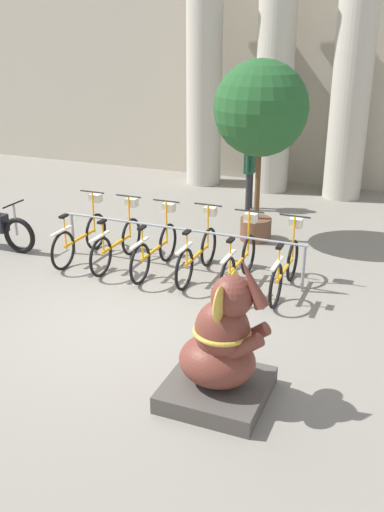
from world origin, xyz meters
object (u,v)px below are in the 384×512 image
bicycle_1 (118,241)px  elephant_statue (221,352)px  bicycle_3 (198,252)px  person_pedestrian (250,164)px  potted_tree (261,112)px  bicycle_2 (156,248)px  bicycle_0 (81,236)px  bicycle_5 (285,267)px  bicycle_4 (239,261)px

bicycle_1 → elephant_statue: elephant_statue is taller
bicycle_3 → person_pedestrian: size_ratio=1.01×
person_pedestrian → potted_tree: (0.71, -1.85, 1.37)m
bicycle_1 → bicycle_2: (0.73, -0.02, 0.00)m
bicycle_2 → potted_tree: bearing=62.5°
potted_tree → person_pedestrian: bearing=110.9°
bicycle_1 → elephant_statue: 4.16m
elephant_statue → person_pedestrian: 7.14m
bicycle_2 → bicycle_3: size_ratio=1.00×
bicycle_0 → potted_tree: (2.55, 2.08, 1.98)m
bicycle_2 → bicycle_1: bearing=178.1°
bicycle_1 → bicycle_3: 1.46m
bicycle_5 → elephant_statue: elephant_statue is taller
elephant_statue → potted_tree: bearing=102.3°
bicycle_2 → person_pedestrian: (0.39, 3.96, 0.61)m
elephant_statue → bicycle_5: bearing=90.3°
bicycle_4 → bicycle_5: (0.73, 0.02, 0.00)m
bicycle_2 → elephant_statue: (2.20, -2.93, 0.17)m
person_pedestrian → bicycle_4: bearing=-75.0°
bicycle_1 → bicycle_4: (2.18, -0.03, 0.00)m
bicycle_0 → bicycle_2: same height
bicycle_3 → bicycle_5: size_ratio=1.00×
bicycle_4 → elephant_statue: size_ratio=0.99×
bicycle_2 → potted_tree: 3.10m
bicycle_0 → potted_tree: potted_tree is taller
bicycle_5 → person_pedestrian: bearing=114.4°
elephant_statue → bicycle_1: bearing=134.7°
bicycle_2 → bicycle_3: bearing=5.3°
bicycle_0 → bicycle_1: (0.73, -0.00, 0.00)m
elephant_statue → potted_tree: potted_tree is taller
bicycle_3 → potted_tree: size_ratio=0.52×
bicycle_0 → elephant_statue: (3.65, -2.95, 0.17)m
elephant_statue → bicycle_0: bearing=141.0°
bicycle_5 → person_pedestrian: 4.38m
bicycle_1 → bicycle_4: 2.18m
bicycle_2 → person_pedestrian: size_ratio=1.01×
bicycle_0 → bicycle_4: (2.91, -0.03, 0.00)m
bicycle_3 → potted_tree: bearing=79.7°
bicycle_5 → potted_tree: potted_tree is taller
bicycle_3 → elephant_statue: size_ratio=0.99×
elephant_statue → bicycle_2: bearing=126.9°
bicycle_3 → potted_tree: 2.87m
elephant_statue → potted_tree: size_ratio=0.52×
bicycle_1 → person_pedestrian: person_pedestrian is taller
bicycle_0 → bicycle_5: bearing=-0.2°
person_pedestrian → potted_tree: size_ratio=0.51×
bicycle_2 → bicycle_3: (0.73, 0.07, 0.00)m
bicycle_5 → bicycle_4: bearing=-178.5°
bicycle_1 → elephant_statue: size_ratio=0.99×
bicycle_0 → bicycle_4: same height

